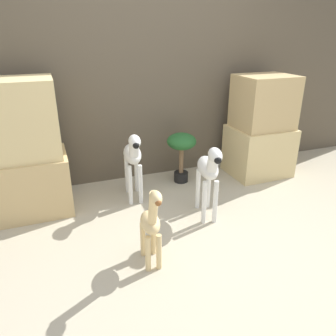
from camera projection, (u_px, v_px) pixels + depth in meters
name	position (u px, v px, depth m)	size (l,w,h in m)	color
ground_plane	(212.00, 257.00, 2.44)	(14.00, 14.00, 0.00)	#B2A88E
wall_back	(144.00, 78.00, 3.45)	(6.40, 0.08, 2.20)	brown
rock_pillar_left	(27.00, 153.00, 2.88)	(0.66, 0.55, 1.21)	tan
rock_pillar_right	(261.00, 129.00, 3.68)	(0.66, 0.55, 1.13)	#DBC184
zebra_right	(209.00, 170.00, 2.79)	(0.25, 0.52, 0.72)	silver
zebra_left	(133.00, 156.00, 3.10)	(0.21, 0.52, 0.72)	silver
giraffe_figurine	(151.00, 224.00, 2.24)	(0.15, 0.40, 0.67)	#E0C184
potted_palm_front	(182.00, 147.00, 3.51)	(0.32, 0.32, 0.56)	black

